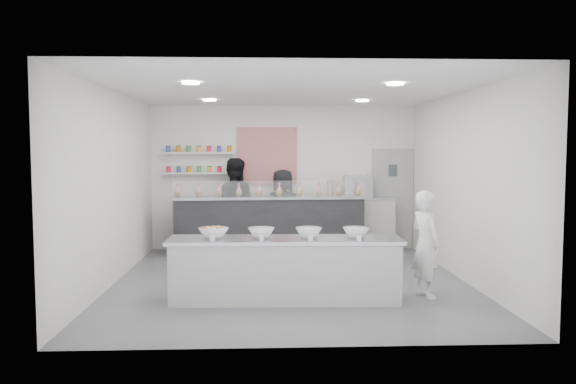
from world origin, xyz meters
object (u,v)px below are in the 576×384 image
object	(u,v)px
espresso_ledge	(358,224)
staff_left	(234,205)
espresso_machine	(357,187)
woman_prep	(426,244)
staff_right	(283,211)
prep_counter	(285,269)
back_bar	(269,225)

from	to	relation	value
espresso_ledge	staff_left	bearing A→B (deg)	-176.46
espresso_machine	woman_prep	xyz separation A→B (m)	(0.33, -3.82, -0.56)
staff_left	staff_right	bearing A→B (deg)	-176.74
prep_counter	woman_prep	xyz separation A→B (m)	(1.98, 0.11, 0.32)
prep_counter	staff_left	size ratio (longest dim) A/B	1.67
prep_counter	back_bar	distance (m)	3.53
espresso_machine	staff_right	distance (m)	1.63
woman_prep	back_bar	bearing A→B (deg)	13.30
espresso_machine	staff_left	size ratio (longest dim) A/B	0.30
back_bar	staff_left	size ratio (longest dim) A/B	1.97
prep_counter	espresso_machine	xyz separation A→B (m)	(1.65, 3.93, 0.88)
back_bar	staff_right	xyz separation A→B (m)	(0.28, 0.25, 0.26)
espresso_ledge	staff_left	size ratio (longest dim) A/B	0.77
staff_right	prep_counter	bearing A→B (deg)	108.29
back_bar	staff_left	world-z (taller)	staff_left
staff_right	espresso_ledge	bearing A→B (deg)	-154.50
prep_counter	back_bar	size ratio (longest dim) A/B	0.85
espresso_ledge	back_bar	bearing A→B (deg)	-167.57
back_bar	espresso_machine	size ratio (longest dim) A/B	6.50
back_bar	espresso_machine	distance (m)	2.02
prep_counter	staff_left	distance (m)	3.91
prep_counter	espresso_ledge	xyz separation A→B (m)	(1.68, 3.93, 0.11)
prep_counter	staff_left	xyz separation A→B (m)	(-0.91, 3.77, 0.52)
prep_counter	staff_left	bearing A→B (deg)	104.75
woman_prep	staff_left	size ratio (longest dim) A/B	0.79
woman_prep	prep_counter	bearing A→B (deg)	74.02
back_bar	staff_right	distance (m)	0.46
prep_counter	staff_right	distance (m)	3.79
woman_prep	staff_left	world-z (taller)	staff_left
prep_counter	espresso_ledge	bearing A→B (deg)	68.11
espresso_machine	back_bar	bearing A→B (deg)	-167.40
prep_counter	staff_left	world-z (taller)	staff_left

